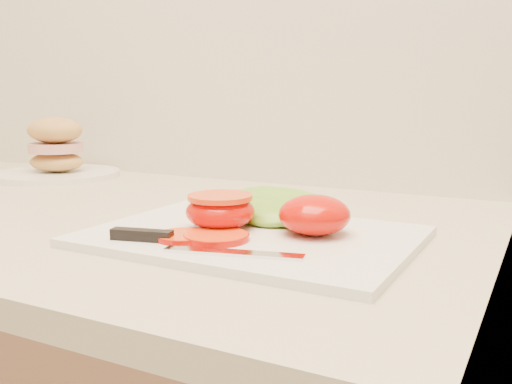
% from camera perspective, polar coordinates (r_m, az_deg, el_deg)
% --- Properties ---
extents(cutting_board, '(0.36, 0.26, 0.01)m').
position_cam_1_polar(cutting_board, '(0.65, -0.41, -4.47)').
color(cutting_board, white).
rests_on(cutting_board, counter).
extents(tomato_half_dome, '(0.08, 0.08, 0.04)m').
position_cam_1_polar(tomato_half_dome, '(0.64, 5.86, -2.28)').
color(tomato_half_dome, '#D80500').
rests_on(tomato_half_dome, cutting_board).
extents(tomato_half_cut, '(0.08, 0.08, 0.04)m').
position_cam_1_polar(tomato_half_cut, '(0.66, -3.59, -1.81)').
color(tomato_half_cut, '#D80500').
rests_on(tomato_half_cut, cutting_board).
extents(tomato_slice_0, '(0.07, 0.07, 0.01)m').
position_cam_1_polar(tomato_slice_0, '(0.62, -3.98, -4.50)').
color(tomato_slice_0, '#FF4812').
rests_on(tomato_slice_0, cutting_board).
extents(tomato_slice_1, '(0.06, 0.06, 0.01)m').
position_cam_1_polar(tomato_slice_1, '(0.63, -7.18, -4.41)').
color(tomato_slice_1, '#FF4812').
rests_on(tomato_slice_1, cutting_board).
extents(lettuce_leaf_0, '(0.17, 0.12, 0.03)m').
position_cam_1_polar(lettuce_leaf_0, '(0.72, 1.40, -1.45)').
color(lettuce_leaf_0, '#65BC32').
rests_on(lettuce_leaf_0, cutting_board).
extents(knife, '(0.22, 0.05, 0.01)m').
position_cam_1_polar(knife, '(0.60, -8.02, -4.94)').
color(knife, silver).
rests_on(knife, cutting_board).
extents(sandwich_plate, '(0.24, 0.24, 0.12)m').
position_cam_1_polar(sandwich_plate, '(1.21, -19.34, 3.42)').
color(sandwich_plate, white).
rests_on(sandwich_plate, counter).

